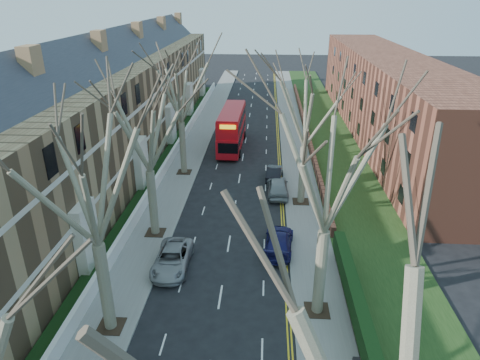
# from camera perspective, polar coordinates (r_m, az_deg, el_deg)

# --- Properties ---
(pavement_left) EXTENTS (3.00, 102.00, 0.12)m
(pavement_left) POSITION_cam_1_polar(r_m,az_deg,el_deg) (54.12, -5.63, 5.48)
(pavement_left) COLOR slate
(pavement_left) RESTS_ON ground
(pavement_right) EXTENTS (3.00, 102.00, 0.12)m
(pavement_right) POSITION_cam_1_polar(r_m,az_deg,el_deg) (53.56, 7.20, 5.21)
(pavement_right) COLOR slate
(pavement_right) RESTS_ON ground
(terrace_left) EXTENTS (9.70, 78.00, 13.60)m
(terrace_left) POSITION_cam_1_polar(r_m,az_deg,el_deg) (47.07, -16.77, 8.75)
(terrace_left) COLOR olive
(terrace_left) RESTS_ON ground
(flats_right) EXTENTS (13.97, 54.00, 10.00)m
(flats_right) POSITION_cam_1_polar(r_m,az_deg,el_deg) (57.97, 18.82, 10.63)
(flats_right) COLOR brown
(flats_right) RESTS_ON ground
(front_wall_left) EXTENTS (0.30, 78.00, 1.00)m
(front_wall_left) POSITION_cam_1_polar(r_m,az_deg,el_deg) (46.83, -9.15, 3.08)
(front_wall_left) COLOR white
(front_wall_left) RESTS_ON ground
(grass_verge_right) EXTENTS (6.00, 102.00, 0.06)m
(grass_verge_right) POSITION_cam_1_polar(r_m,az_deg,el_deg) (54.01, 11.99, 5.14)
(grass_verge_right) COLOR #1A3412
(grass_verge_right) RESTS_ON ground
(tree_left_mid) EXTENTS (10.50, 10.50, 14.71)m
(tree_left_mid) POSITION_cam_1_polar(r_m,az_deg,el_deg) (20.87, -19.83, 1.67)
(tree_left_mid) COLOR #67604A
(tree_left_mid) RESTS_ON ground
(tree_left_far) EXTENTS (10.15, 10.15, 14.22)m
(tree_left_far) POSITION_cam_1_polar(r_m,az_deg,el_deg) (29.91, -12.57, 8.33)
(tree_left_far) COLOR #67604A
(tree_left_far) RESTS_ON ground
(tree_left_dist) EXTENTS (10.50, 10.50, 14.71)m
(tree_left_dist) POSITION_cam_1_polar(r_m,az_deg,el_deg) (41.22, -8.14, 13.24)
(tree_left_dist) COLOR #67604A
(tree_left_dist) RESTS_ON ground
(tree_right_mid) EXTENTS (10.50, 10.50, 14.71)m
(tree_right_mid) POSITION_cam_1_polar(r_m,az_deg,el_deg) (21.29, 12.03, 3.02)
(tree_right_mid) COLOR #67604A
(tree_right_mid) RESTS_ON ground
(tree_right_far) EXTENTS (10.15, 10.15, 14.22)m
(tree_right_far) POSITION_cam_1_polar(r_m,az_deg,el_deg) (34.73, 8.96, 10.71)
(tree_right_far) COLOR #67604A
(tree_right_far) RESTS_ON ground
(double_decker_bus) EXTENTS (2.91, 10.64, 4.44)m
(double_decker_bus) POSITION_cam_1_polar(r_m,az_deg,el_deg) (50.40, -1.08, 6.74)
(double_decker_bus) COLOR red
(double_decker_bus) RESTS_ON ground
(car_left_far) EXTENTS (2.27, 4.88, 1.35)m
(car_left_far) POSITION_cam_1_polar(r_m,az_deg,el_deg) (29.20, -9.02, -10.35)
(car_left_far) COLOR gray
(car_left_far) RESTS_ON ground
(car_right_near) EXTENTS (2.38, 4.96, 1.39)m
(car_right_near) POSITION_cam_1_polar(r_m,az_deg,el_deg) (30.78, 5.18, -8.13)
(car_right_near) COLOR #17164E
(car_right_near) RESTS_ON ground
(car_right_mid) EXTENTS (1.99, 4.71, 1.59)m
(car_right_mid) POSITION_cam_1_polar(r_m,az_deg,el_deg) (38.85, 5.05, -0.86)
(car_right_mid) COLOR gray
(car_right_mid) RESTS_ON ground
(car_right_far) EXTENTS (1.75, 4.12, 1.32)m
(car_right_far) POSITION_cam_1_polar(r_m,az_deg,el_deg) (42.10, 4.59, 0.97)
(car_right_far) COLOR black
(car_right_far) RESTS_ON ground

